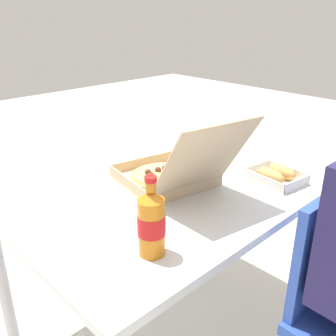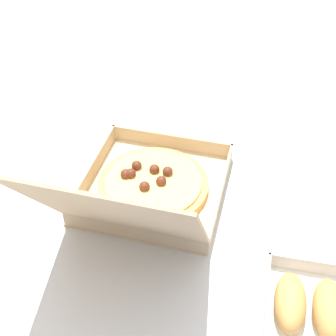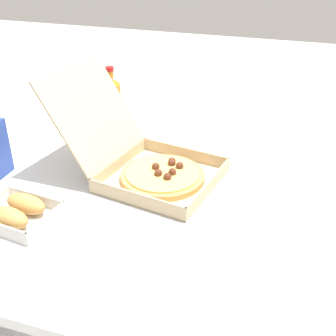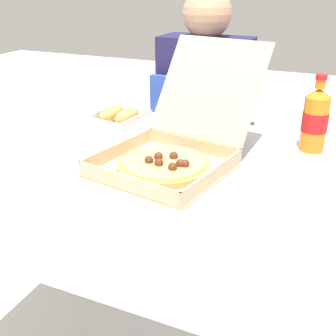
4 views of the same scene
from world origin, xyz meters
name	(u,v)px [view 2 (image 2 of 4)]	position (x,y,z in m)	size (l,w,h in m)	color
dining_table	(154,212)	(0.00, 0.00, 0.64)	(1.18, 0.93, 0.72)	silver
pizza_box_open	(148,189)	(0.01, 0.04, 0.76)	(0.39, 0.53, 0.31)	tan
bread_side_box	(309,307)	(-0.30, 0.30, 0.74)	(0.17, 0.21, 0.06)	white
paper_menu	(306,141)	(-0.38, -0.21, 0.72)	(0.21, 0.15, 0.00)	white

